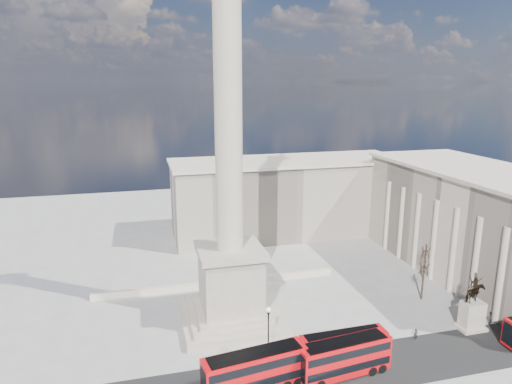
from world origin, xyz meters
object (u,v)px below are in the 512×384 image
Objects in this scene: pedestrian_standing at (490,317)px; pedestrian_walking at (416,335)px; red_bus_a at (256,371)px; red_bus_c at (344,349)px; nelsons_column at (230,233)px; pedestrian_crossing at (318,338)px; red_bus_b at (345,357)px; victorian_lamp at (268,329)px; equestrian_statue at (472,311)px.

pedestrian_walking is at bearing -14.21° from pedestrian_standing.
red_bus_a is 1.12× the size of red_bus_c.
pedestrian_crossing is at bearing -43.34° from nelsons_column.
red_bus_b is at bearing -112.76° from red_bus_c.
pedestrian_walking is 12.73m from pedestrian_standing.
victorian_lamp is at bearing 156.03° from red_bus_c.
red_bus_a is at bearing 173.59° from red_bus_b.
red_bus_c is 20.76m from equestrian_statue.
red_bus_c is 5.39m from pedestrian_crossing.
red_bus_a is 7.22× the size of pedestrian_crossing.
victorian_lamp reaches higher than pedestrian_walking.
pedestrian_crossing is (9.56, -9.02, -12.10)m from nelsons_column.
red_bus_a is 32.16m from equestrian_statue.
victorian_lamp reaches higher than red_bus_a.
red_bus_c is (0.72, 1.79, -0.12)m from red_bus_b.
victorian_lamp is 7.94m from pedestrian_crossing.
equestrian_statue is at bearing -19.07° from nelsons_column.
victorian_lamp is at bearing 63.36° from pedestrian_crossing.
nelsons_column is 27.82m from pedestrian_walking.
nelsons_column is at bearing 7.80° from pedestrian_crossing.
victorian_lamp reaches higher than red_bus_c.
red_bus_c is at bearing 1.01° from red_bus_a.
pedestrian_standing reaches higher than pedestrian_crossing.
equestrian_statue is at bearing -0.86° from pedestrian_walking.
equestrian_statue reaches higher than pedestrian_crossing.
equestrian_statue reaches higher than pedestrian_standing.
red_bus_b is 25.57m from pedestrian_standing.
victorian_lamp reaches higher than red_bus_b.
red_bus_b is at bearing -35.01° from victorian_lamp.
pedestrian_standing is (24.87, 5.74, -1.50)m from red_bus_b.
nelsons_column reaches higher than pedestrian_standing.
equestrian_statue is at bearing 1.06° from red_bus_a.
red_bus_c is (10.77, -14.08, -10.69)m from nelsons_column.
red_bus_a is (-0.50, -15.87, -10.46)m from nelsons_column.
red_bus_a is 12.28m from pedestrian_crossing.
nelsons_column is 29.13× the size of pedestrian_standing.
red_bus_c is (11.27, 1.79, -0.23)m from red_bus_a.
pedestrian_crossing is (-12.70, 2.48, -0.02)m from pedestrian_walking.
red_bus_b is 1.64× the size of victorian_lamp.
equestrian_statue is at bearing 8.12° from red_bus_c.
red_bus_c is 1.53× the size of victorian_lamp.
nelsons_column is 21.56m from red_bus_b.
equestrian_statue reaches higher than victorian_lamp.
red_bus_a is at bearing -91.80° from nelsons_column.
nelsons_column is at bearing 160.93° from equestrian_statue.
nelsons_column is at bearing 147.42° from pedestrian_walking.
red_bus_c reaches higher than pedestrian_crossing.
nelsons_column is at bearing 103.16° from victorian_lamp.
red_bus_c is at bearing 154.58° from pedestrian_crossing.
nelsons_column reaches higher than pedestrian_walking.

